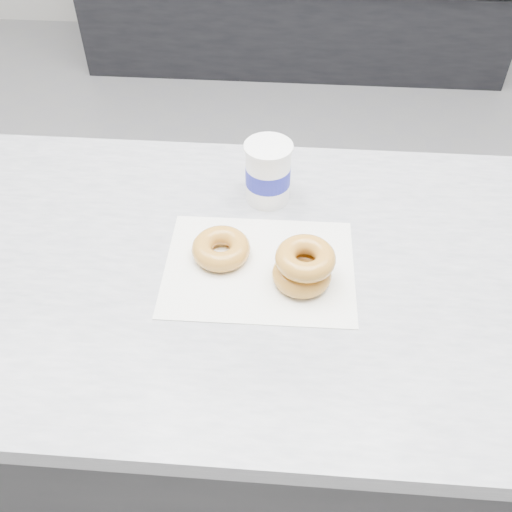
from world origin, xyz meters
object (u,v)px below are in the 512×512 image
(counter, at_px, (269,397))
(coffee_cup, at_px, (268,172))
(donut_stack, at_px, (304,266))
(donut_single, at_px, (221,248))

(counter, bearing_deg, coffee_cup, 96.36)
(coffee_cup, bearing_deg, donut_stack, -87.39)
(donut_single, xyz_separation_m, coffee_cup, (0.07, 0.18, 0.04))
(coffee_cup, bearing_deg, donut_single, -128.54)
(donut_single, bearing_deg, counter, -10.59)
(donut_stack, bearing_deg, counter, 148.87)
(donut_single, bearing_deg, coffee_cup, 67.22)
(donut_stack, height_order, coffee_cup, coffee_cup)
(counter, xyz_separation_m, donut_stack, (0.05, -0.03, 0.49))
(counter, xyz_separation_m, donut_single, (-0.10, 0.02, 0.47))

